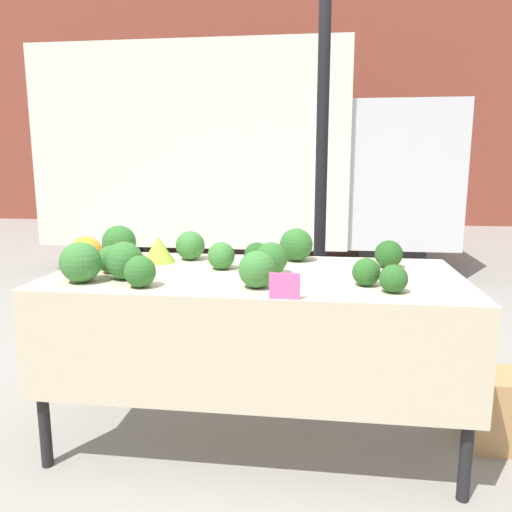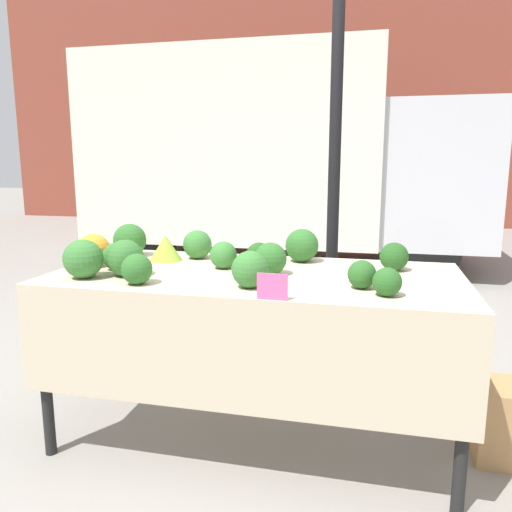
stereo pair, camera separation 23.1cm
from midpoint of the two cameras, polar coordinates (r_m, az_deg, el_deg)
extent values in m
plane|color=gray|center=(2.63, -2.67, -19.56)|extent=(40.00, 40.00, 0.00)
cube|color=brown|center=(11.33, 5.61, 20.73)|extent=(16.00, 0.60, 6.60)
cylinder|color=black|center=(2.98, 5.23, 7.71)|extent=(0.07, 0.07, 2.34)
cube|color=silver|center=(6.79, -6.72, 12.03)|extent=(3.66, 2.12, 2.30)
cube|color=silver|center=(6.64, 14.66, 9.01)|extent=(1.25, 1.95, 1.65)
cylinder|color=black|center=(5.84, 14.11, 1.05)|extent=(0.75, 0.22, 0.75)
cylinder|color=black|center=(7.54, 12.63, 3.25)|extent=(0.75, 0.22, 0.75)
cylinder|color=black|center=(6.37, -17.23, 1.69)|extent=(0.75, 0.22, 0.75)
cylinder|color=black|center=(7.96, -12.08, 3.66)|extent=(0.75, 0.22, 0.75)
cube|color=beige|center=(2.33, -2.84, -2.32)|extent=(1.88, 0.90, 0.03)
cube|color=beige|center=(1.99, -5.10, -11.95)|extent=(1.88, 0.01, 0.45)
cylinder|color=black|center=(2.43, -25.98, -12.95)|extent=(0.05, 0.05, 0.78)
cylinder|color=black|center=(2.12, 20.34, -16.11)|extent=(0.05, 0.05, 0.78)
cylinder|color=black|center=(3.07, -17.97, -7.52)|extent=(0.05, 0.05, 0.78)
cylinder|color=black|center=(2.82, 16.85, -9.04)|extent=(0.05, 0.05, 0.78)
sphere|color=orange|center=(2.55, -21.37, 0.29)|extent=(0.16, 0.16, 0.16)
cone|color=#93B238|center=(2.62, -13.57, 0.72)|extent=(0.17, 0.17, 0.14)
sphere|color=#2D6628|center=(2.59, 2.08, 1.28)|extent=(0.17, 0.17, 0.17)
sphere|color=#23511E|center=(2.48, 12.38, 0.19)|extent=(0.14, 0.14, 0.14)
sphere|color=#387533|center=(2.66, -10.01, 1.17)|extent=(0.15, 0.15, 0.15)
sphere|color=#2D6628|center=(2.13, -16.18, -1.76)|extent=(0.13, 0.13, 0.13)
sphere|color=#387533|center=(2.40, -6.75, 0.01)|extent=(0.13, 0.13, 0.13)
sphere|color=#285B23|center=(2.10, 9.44, -1.85)|extent=(0.12, 0.12, 0.12)
sphere|color=#23511E|center=(2.41, -2.63, 0.03)|extent=(0.13, 0.13, 0.13)
sphere|color=#2D6628|center=(2.28, -1.15, -0.31)|extent=(0.15, 0.15, 0.15)
sphere|color=#336B2D|center=(2.29, -17.66, -0.53)|extent=(0.17, 0.17, 0.17)
sphere|color=#387533|center=(2.04, -3.13, -1.58)|extent=(0.15, 0.15, 0.15)
sphere|color=#387533|center=(2.29, -22.19, -0.71)|extent=(0.17, 0.17, 0.17)
sphere|color=#2D6628|center=(2.78, -17.70, 1.50)|extent=(0.18, 0.18, 0.18)
sphere|color=#285B23|center=(2.01, 12.31, -2.59)|extent=(0.11, 0.11, 0.11)
sphere|color=#336B2D|center=(2.44, -18.87, -0.38)|extent=(0.13, 0.13, 0.13)
cube|color=#F45B9E|center=(1.87, -0.24, -3.51)|extent=(0.12, 0.01, 0.10)
camera|label=1|loc=(0.12, -92.86, -0.54)|focal=35.00mm
camera|label=2|loc=(0.12, 87.14, 0.54)|focal=35.00mm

